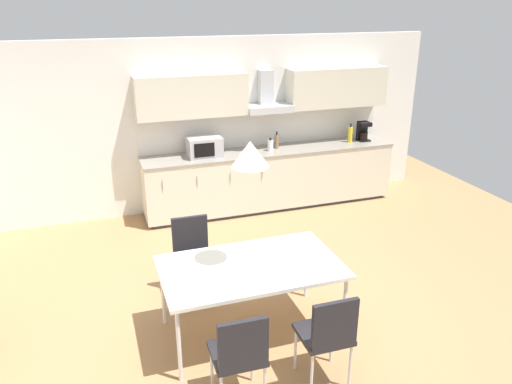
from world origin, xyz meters
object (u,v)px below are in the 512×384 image
Objects in this scene: coffee_maker at (363,131)px; bottle_brown at (277,141)px; chair_far_left at (192,250)px; bottle_yellow at (350,134)px; chair_near_right at (328,331)px; chair_near_left at (240,351)px; microwave at (204,147)px; pendant_lamp at (250,154)px; dining_table at (251,269)px; bottle_white at (270,145)px.

bottle_brown is at bearing 179.50° from coffee_maker.
bottle_yellow is at bearing 34.62° from chair_far_left.
bottle_yellow is 0.34× the size of chair_near_right.
chair_near_left is (-2.97, -3.77, -0.50)m from bottle_yellow.
microwave is 2.33m from bottle_yellow.
coffee_maker is 4.16m from pendant_lamp.
coffee_maker is 0.18× the size of dining_table.
coffee_maker is 0.34× the size of chair_far_left.
chair_near_left is at bearing -114.77° from bottle_brown.
bottle_yellow reaches higher than chair_near_left.
chair_far_left and chair_near_right have the same top height.
pendant_lamp is at bearing -66.88° from chair_far_left.
bottle_brown is (1.12, 0.04, -0.03)m from microwave.
dining_table is at bearing -134.07° from coffee_maker.
pendant_lamp reaches higher than bottle_yellow.
bottle_brown reaches higher than chair_near_right.
chair_near_left is 1.57m from pendant_lamp.
microwave reaches higher than dining_table.
chair_far_left is at bearing -128.96° from bottle_white.
chair_far_left is at bearing 89.87° from chair_near_left.
microwave is 0.55× the size of chair_far_left.
bottle_brown reaches higher than bottle_white.
bottle_white is 0.60× the size of pendant_lamp.
pendant_lamp is (0.37, 0.86, 1.26)m from chair_near_left.
chair_far_left is 1.87m from chair_near_right.
dining_table is 0.95m from chair_far_left.
bottle_yellow is at bearing 1.88° from bottle_white.
chair_near_left is at bearing -99.67° from microwave.
coffee_maker reaches higher than bottle_yellow.
microwave is 1.87× the size of bottle_brown.
dining_table is (-2.85, -2.94, -0.36)m from coffee_maker.
dining_table is 0.95m from chair_near_left.
dining_table is 1.10m from pendant_lamp.
chair_near_left is 0.74m from chair_near_right.
microwave is at bearing 72.74° from chair_far_left.
chair_far_left is at bearing -147.06° from coffee_maker.
chair_near_left is 1.00× the size of chair_near_right.
bottle_brown reaches higher than chair_far_left.
microwave is 2.58m from coffee_maker.
chair_far_left reaches higher than dining_table.
bottle_white is at bearing -177.25° from coffee_maker.
bottle_white reaches higher than dining_table.
bottle_yellow reaches higher than microwave.
pendant_lamp reaches higher than dining_table.
bottle_white is 0.16m from bottle_brown.
bottle_brown is 4.23m from chair_near_left.
bottle_brown is at bearing 64.82° from pendant_lamp.
pendant_lamp is at bearing -104.04° from dining_table.
pendant_lamp reaches higher than microwave.
chair_near_left is (-0.37, -0.86, -0.16)m from dining_table.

